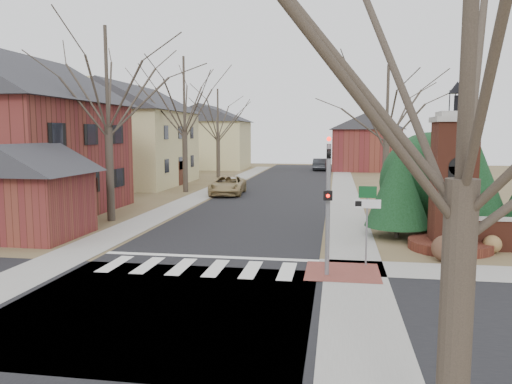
% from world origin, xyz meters
% --- Properties ---
extents(ground, '(120.00, 120.00, 0.00)m').
position_xyz_m(ground, '(0.00, 0.00, 0.00)').
color(ground, brown).
rests_on(ground, ground).
extents(main_street, '(8.00, 70.00, 0.01)m').
position_xyz_m(main_street, '(0.00, 22.00, 0.01)').
color(main_street, black).
rests_on(main_street, ground).
extents(cross_street, '(120.00, 8.00, 0.01)m').
position_xyz_m(cross_street, '(0.00, -3.00, 0.01)').
color(cross_street, black).
rests_on(cross_street, ground).
extents(crosswalk_zone, '(8.00, 2.20, 0.02)m').
position_xyz_m(crosswalk_zone, '(0.00, 0.80, 0.01)').
color(crosswalk_zone, silver).
rests_on(crosswalk_zone, ground).
extents(stop_bar, '(8.00, 0.35, 0.02)m').
position_xyz_m(stop_bar, '(0.00, 2.30, 0.01)').
color(stop_bar, silver).
rests_on(stop_bar, ground).
extents(sidewalk_right_main, '(2.00, 60.00, 0.02)m').
position_xyz_m(sidewalk_right_main, '(5.20, 22.00, 0.01)').
color(sidewalk_right_main, gray).
rests_on(sidewalk_right_main, ground).
extents(sidewalk_left, '(2.00, 60.00, 0.02)m').
position_xyz_m(sidewalk_left, '(-5.20, 22.00, 0.01)').
color(sidewalk_left, gray).
rests_on(sidewalk_left, ground).
extents(curb_apron, '(2.40, 2.40, 0.02)m').
position_xyz_m(curb_apron, '(4.80, 1.00, 0.01)').
color(curb_apron, brown).
rests_on(curb_apron, ground).
extents(traffic_signal_pole, '(0.28, 0.41, 4.50)m').
position_xyz_m(traffic_signal_pole, '(4.30, 0.57, 2.59)').
color(traffic_signal_pole, slate).
rests_on(traffic_signal_pole, ground).
extents(sign_post, '(0.90, 0.07, 2.75)m').
position_xyz_m(sign_post, '(5.59, 1.99, 1.95)').
color(sign_post, slate).
rests_on(sign_post, ground).
extents(brick_gate_monument, '(3.20, 3.20, 6.47)m').
position_xyz_m(brick_gate_monument, '(9.00, 4.99, 2.17)').
color(brick_gate_monument, '#5B281A').
rests_on(brick_gate_monument, ground).
extents(house_brick_left, '(9.80, 11.80, 9.42)m').
position_xyz_m(house_brick_left, '(-13.01, 9.99, 4.66)').
color(house_brick_left, brown).
rests_on(house_brick_left, ground).
extents(house_stucco_left, '(9.80, 12.80, 9.28)m').
position_xyz_m(house_stucco_left, '(-13.50, 27.00, 4.59)').
color(house_stucco_left, beige).
rests_on(house_stucco_left, ground).
extents(garage_left, '(4.80, 4.80, 4.29)m').
position_xyz_m(garage_left, '(-8.52, 4.49, 2.24)').
color(garage_left, brown).
rests_on(garage_left, ground).
extents(house_distant_left, '(10.80, 8.80, 8.53)m').
position_xyz_m(house_distant_left, '(-12.01, 48.00, 4.25)').
color(house_distant_left, beige).
rests_on(house_distant_left, ground).
extents(house_distant_right, '(8.80, 8.80, 7.30)m').
position_xyz_m(house_distant_right, '(7.99, 47.99, 3.65)').
color(house_distant_right, brown).
rests_on(house_distant_right, ground).
extents(evergreen_near, '(2.80, 2.80, 4.10)m').
position_xyz_m(evergreen_near, '(7.20, 7.00, 2.30)').
color(evergreen_near, '#473D33').
rests_on(evergreen_near, ground).
extents(evergreen_mid, '(3.40, 3.40, 4.70)m').
position_xyz_m(evergreen_mid, '(10.50, 8.20, 2.60)').
color(evergreen_mid, '#473D33').
rests_on(evergreen_mid, ground).
extents(evergreen_mass, '(4.80, 4.80, 4.80)m').
position_xyz_m(evergreen_mass, '(9.00, 9.50, 2.40)').
color(evergreen_mass, black).
rests_on(evergreen_mass, ground).
extents(bare_tree_0, '(8.05, 8.05, 11.15)m').
position_xyz_m(bare_tree_0, '(-7.00, 9.00, 7.70)').
color(bare_tree_0, '#473D33').
rests_on(bare_tree_0, ground).
extents(bare_tree_1, '(8.40, 8.40, 11.64)m').
position_xyz_m(bare_tree_1, '(-7.00, 22.00, 8.03)').
color(bare_tree_1, '#473D33').
rests_on(bare_tree_1, ground).
extents(bare_tree_2, '(7.35, 7.35, 10.19)m').
position_xyz_m(bare_tree_2, '(-7.50, 35.00, 7.03)').
color(bare_tree_2, '#473D33').
rests_on(bare_tree_2, ground).
extents(bare_tree_3, '(7.00, 7.00, 9.70)m').
position_xyz_m(bare_tree_3, '(7.50, 16.00, 6.69)').
color(bare_tree_3, '#473D33').
rests_on(bare_tree_3, ground).
extents(pickup_truck, '(2.68, 5.20, 1.40)m').
position_xyz_m(pickup_truck, '(-3.40, 20.84, 0.70)').
color(pickup_truck, '#A08957').
rests_on(pickup_truck, ground).
extents(distant_car, '(1.66, 4.51, 1.47)m').
position_xyz_m(distant_car, '(2.54, 46.89, 0.74)').
color(distant_car, '#303337').
rests_on(distant_car, ground).
extents(dry_shrub_left, '(0.95, 0.95, 0.95)m').
position_xyz_m(dry_shrub_left, '(8.40, 3.00, 0.47)').
color(dry_shrub_left, '#4F3324').
rests_on(dry_shrub_left, ground).
extents(dry_shrub_right, '(0.69, 0.69, 0.69)m').
position_xyz_m(dry_shrub_right, '(10.43, 4.60, 0.34)').
color(dry_shrub_right, olive).
rests_on(dry_shrub_right, ground).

